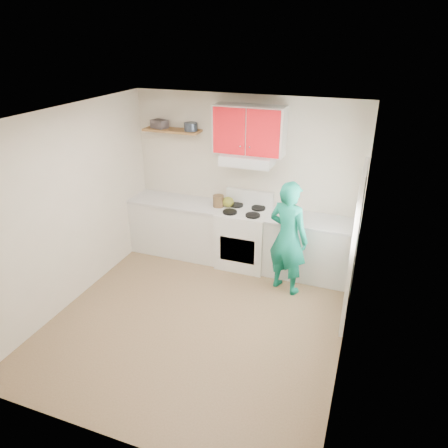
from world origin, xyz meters
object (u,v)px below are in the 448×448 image
at_px(stove, 244,238).
at_px(person, 288,238).
at_px(crock, 218,202).
at_px(kettle, 228,202).
at_px(tin, 191,127).

height_order(stove, person, person).
distance_m(stove, crock, 0.69).
relative_size(stove, person, 0.56).
height_order(stove, crock, crock).
bearing_deg(kettle, tin, 167.74).
bearing_deg(stove, person, -31.37).
height_order(stove, tin, tin).
bearing_deg(kettle, person, -31.78).
bearing_deg(tin, crock, -15.39).
relative_size(kettle, person, 0.11).
xyz_separation_m(tin, crock, (0.49, -0.14, -1.10)).
bearing_deg(stove, tin, 170.09).
distance_m(stove, kettle, 0.62).
bearing_deg(stove, kettle, 165.47).
bearing_deg(crock, tin, 164.61).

